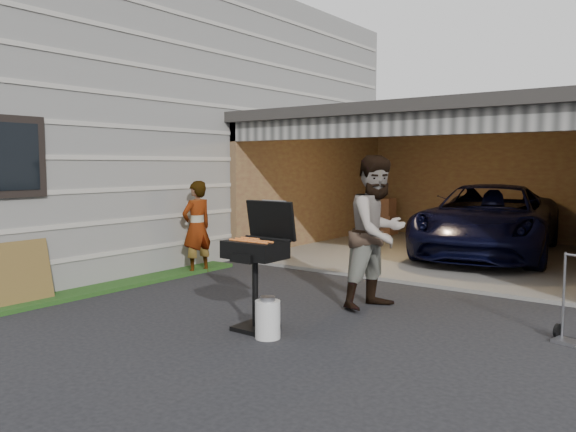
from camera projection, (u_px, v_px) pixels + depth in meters
name	position (u px, v px, depth m)	size (l,w,h in m)	color
ground	(188.00, 321.00, 6.83)	(80.00, 80.00, 0.00)	black
house	(135.00, 128.00, 13.34)	(7.00, 11.00, 5.50)	#474744
groundcover_strip	(13.00, 307.00, 7.36)	(0.50, 8.00, 0.06)	#193814
garage	(454.00, 166.00, 11.63)	(6.80, 6.30, 2.90)	#605E59
minivan	(489.00, 223.00, 11.39)	(2.37, 5.14, 1.43)	black
woman	(197.00, 227.00, 9.76)	(0.59, 0.39, 1.62)	#A5BBCF
man	(378.00, 232.00, 7.37)	(0.98, 0.76, 2.02)	#50341F
bbq_grill	(257.00, 254.00, 6.40)	(0.66, 0.58, 1.47)	black
propane_tank	(268.00, 319.00, 6.12)	(0.28, 0.28, 0.42)	silver
plywood_panel	(23.00, 273.00, 7.54)	(0.04, 0.79, 0.88)	brown
hand_truck	(573.00, 326.00, 5.97)	(0.42, 0.37, 0.95)	gray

